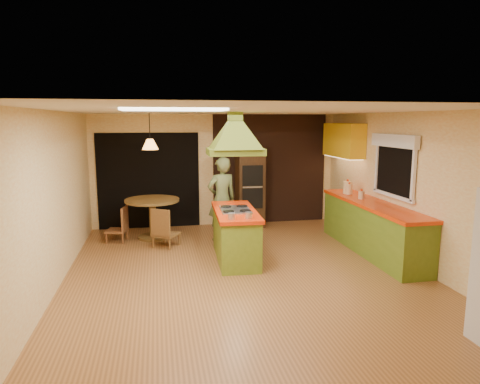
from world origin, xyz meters
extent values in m
plane|color=#9B6232|center=(0.00, 0.00, 0.00)|extent=(6.50, 6.50, 0.00)
plane|color=#F9E6B2|center=(0.00, 3.25, 1.25)|extent=(5.50, 0.00, 5.50)
plane|color=#F9E6B2|center=(0.00, -3.25, 1.25)|extent=(5.50, 0.00, 5.50)
plane|color=#F9E6B2|center=(-2.75, 0.00, 1.25)|extent=(0.00, 6.50, 6.50)
plane|color=#F9E6B2|center=(2.75, 0.00, 1.25)|extent=(0.00, 6.50, 6.50)
plane|color=silver|center=(0.00, 0.00, 2.50)|extent=(6.50, 6.50, 0.00)
cube|color=#381E14|center=(1.25, 3.23, 1.25)|extent=(2.64, 0.03, 2.50)
cube|color=black|center=(-1.50, 3.23, 1.05)|extent=(2.20, 0.03, 2.10)
cube|color=olive|center=(2.45, 0.60, 0.43)|extent=(0.58, 3.00, 0.86)
cube|color=#E53807|center=(2.45, 0.60, 0.89)|extent=(0.62, 3.05, 0.06)
cube|color=yellow|center=(2.57, 2.20, 1.95)|extent=(0.34, 1.40, 0.70)
cube|color=black|center=(2.72, 0.40, 1.55)|extent=(0.03, 1.16, 0.96)
cube|color=white|center=(2.67, 0.40, 2.02)|extent=(0.10, 1.35, 0.22)
cube|color=white|center=(-1.10, -1.20, 2.48)|extent=(1.20, 0.60, 0.03)
cube|color=olive|center=(-0.03, 0.70, 0.40)|extent=(0.72, 1.67, 0.80)
cube|color=red|center=(-0.03, 0.70, 0.83)|extent=(0.78, 1.74, 0.06)
cube|color=silver|center=(-0.03, 0.70, 0.87)|extent=(0.53, 0.74, 0.02)
cube|color=#5E711C|center=(-0.03, 0.70, 1.85)|extent=(0.93, 0.68, 0.11)
pyramid|color=#5E711C|center=(-0.03, 0.70, 2.35)|extent=(0.93, 0.68, 0.45)
cube|color=#5E711C|center=(-0.03, 0.70, 2.43)|extent=(0.22, 0.22, 0.14)
imported|color=#525C31|center=(-0.08, 1.90, 0.83)|extent=(0.69, 0.55, 1.66)
cube|color=#402714|center=(0.71, 2.95, 0.88)|extent=(0.59, 0.58, 1.76)
cube|color=black|center=(0.71, 2.65, 1.18)|extent=(0.45, 0.02, 0.45)
cube|color=black|center=(0.71, 2.65, 0.68)|extent=(0.45, 0.02, 0.45)
cylinder|color=brown|center=(-1.43, 2.30, 0.78)|extent=(1.08, 1.08, 0.05)
cylinder|color=brown|center=(-1.43, 2.30, 0.40)|extent=(0.14, 0.14, 0.76)
cylinder|color=brown|center=(-1.43, 2.30, 0.03)|extent=(0.61, 0.61, 0.05)
cone|color=#FF9E3F|center=(-1.43, 2.30, 1.90)|extent=(0.36, 0.36, 0.20)
cylinder|color=#FFF5CD|center=(2.40, 1.55, 1.04)|extent=(0.20, 0.20, 0.24)
cylinder|color=#F5E9C5|center=(2.40, 1.48, 1.02)|extent=(0.19, 0.19, 0.20)
cylinder|color=beige|center=(2.40, 0.95, 0.99)|extent=(0.13, 0.13, 0.15)
camera|label=1|loc=(-1.31, -6.29, 2.36)|focal=32.00mm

